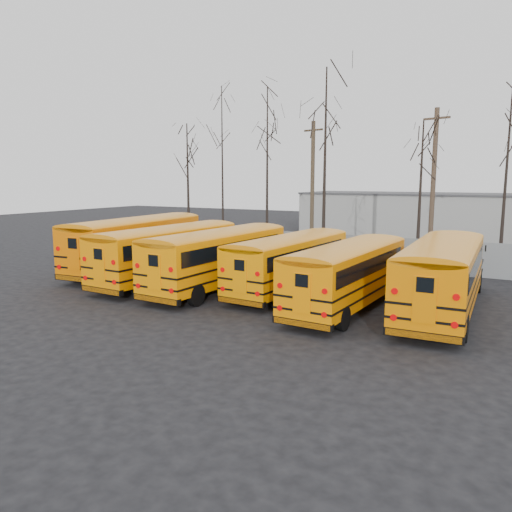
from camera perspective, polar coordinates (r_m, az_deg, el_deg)
The scene contains 17 objects.
ground at distance 22.36m, azimuth -3.67°, elevation -5.44°, with size 120.00×120.00×0.00m, color black.
fence at distance 32.72m, azimuth 7.77°, elevation 0.84°, with size 40.00×0.04×2.00m, color gray.
distant_building at distance 51.25m, azimuth 18.15°, elevation 4.48°, with size 22.00×8.00×4.00m, color #999994.
bus_a at distance 30.59m, azimuth -13.26°, elevation 1.90°, with size 3.62×11.98×3.31m.
bus_b at distance 27.09m, azimuth -9.78°, elevation 0.85°, with size 2.91×11.09×3.08m.
bus_c at distance 25.04m, azimuth -4.04°, elevation 0.28°, with size 2.93×11.01×3.06m.
bus_d at distance 24.44m, azimuth 4.10°, elevation -0.22°, with size 2.91×10.29×2.85m.
bus_e at distance 21.65m, azimuth 10.68°, elevation -1.52°, with size 2.86×10.32×2.86m.
bus_f at distance 21.71m, azimuth 20.60°, elevation -1.54°, with size 2.98×11.15×3.10m.
utility_pole_left at distance 37.72m, azimuth 6.46°, elevation 7.96°, with size 1.68×0.65×9.66m.
utility_pole_right at distance 34.79m, azimuth 19.59°, elevation 7.71°, with size 1.74×0.64×9.99m.
tree_0 at distance 41.03m, azimuth -7.77°, elevation 7.94°, with size 0.26×0.26×9.84m, color black.
tree_1 at distance 42.04m, azimuth -3.86°, elevation 10.13°, with size 0.26×0.26×12.94m, color black.
tree_2 at distance 39.66m, azimuth 1.29°, elevation 9.87°, with size 0.26×0.26×12.44m, color black.
tree_3 at distance 35.55m, azimuth 7.87°, elevation 10.34°, with size 0.26×0.26×12.98m, color black.
tree_4 at distance 32.41m, azimuth 18.24°, elevation 6.63°, with size 0.26×0.26×9.01m, color black.
tree_5 at distance 35.66m, azimuth 26.66°, elevation 8.01°, with size 0.26×0.26×11.14m, color black.
Camera 1 is at (11.78, -18.19, 5.51)m, focal length 35.00 mm.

